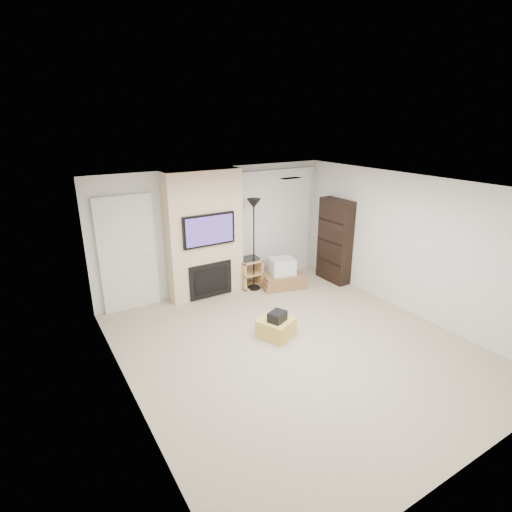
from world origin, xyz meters
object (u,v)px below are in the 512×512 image
av_stand (250,271)px  box_stack (282,275)px  bookshelf (335,241)px  ottoman (276,328)px  floor_lamp (254,219)px

av_stand → box_stack: bearing=-27.1°
box_stack → bookshelf: bearing=-15.7°
ottoman → av_stand: (0.67, 1.97, 0.20)m
av_stand → box_stack: size_ratio=0.63×
ottoman → bookshelf: (2.43, 1.34, 0.75)m
box_stack → bookshelf: bookshelf is taller
bookshelf → floor_lamp: bearing=163.9°
av_stand → bookshelf: size_ratio=0.37×
ottoman → box_stack: (1.28, 1.66, 0.08)m
av_stand → bookshelf: 1.95m
ottoman → bookshelf: 2.87m
floor_lamp → av_stand: bearing=99.0°
floor_lamp → box_stack: size_ratio=1.83×
ottoman → av_stand: size_ratio=0.76×
floor_lamp → bookshelf: floor_lamp is taller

